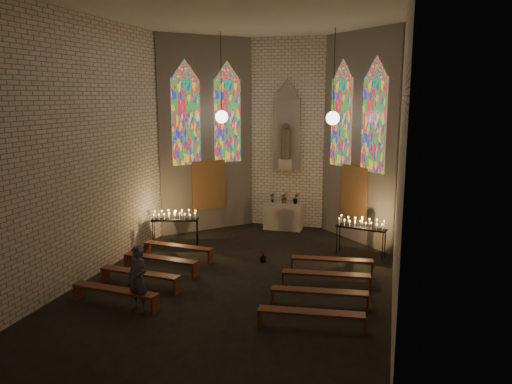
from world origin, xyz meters
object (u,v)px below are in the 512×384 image
aisle_flower_pot (263,256)px  visitor (138,279)px  altar (283,216)px  votive_stand_right (361,225)px  votive_stand_left (175,217)px

aisle_flower_pot → visitor: 4.55m
altar → visitor: size_ratio=0.90×
aisle_flower_pot → votive_stand_right: size_ratio=0.24×
visitor → votive_stand_left: bearing=123.8°
votive_stand_right → visitor: (-4.68, -5.50, -0.20)m
altar → visitor: (-1.68, -7.93, 0.28)m
altar → aisle_flower_pot: (0.24, -3.84, -0.31)m
altar → votive_stand_left: 4.26m
aisle_flower_pot → votive_stand_right: 3.20m
votive_stand_right → votive_stand_left: bearing=-161.1°
altar → votive_stand_left: votive_stand_left is taller
altar → votive_stand_left: size_ratio=0.88×
aisle_flower_pot → votive_stand_left: (-3.24, 0.85, 0.78)m
votive_stand_right → visitor: visitor is taller
votive_stand_left → votive_stand_right: size_ratio=0.99×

